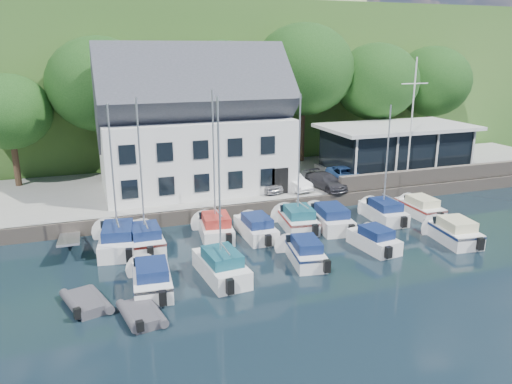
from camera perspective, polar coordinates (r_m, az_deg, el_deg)
ground at (r=28.44m, az=15.24°, el=-8.54°), size 180.00×180.00×0.00m
quay at (r=42.88m, az=2.06°, el=1.11°), size 60.00×13.00×1.00m
quay_face at (r=37.15m, az=5.74°, el=-1.34°), size 60.00×0.30×1.00m
hillside at (r=84.47m, az=-9.35°, el=13.45°), size 160.00×75.00×16.00m
field_patch at (r=94.04m, az=-5.47°, el=18.80°), size 50.00×30.00×0.30m
harbor_building at (r=38.90m, az=-7.02°, el=6.76°), size 14.40×8.20×8.70m
club_pavilion at (r=46.18m, az=15.64°, el=4.85°), size 13.20×7.20×4.10m
seawall at (r=43.52m, az=20.01°, el=1.85°), size 18.00×0.50×1.20m
gangway at (r=32.17m, az=-20.43°, el=-6.07°), size 1.20×6.00×1.40m
car_silver at (r=38.44m, az=0.91°, el=1.09°), size 2.26×3.93×1.26m
car_white at (r=38.93m, az=4.14°, el=1.24°), size 2.15×4.02×1.26m
car_dgrey at (r=39.37m, az=8.01°, el=1.25°), size 2.40×4.38×1.20m
car_blue at (r=41.17m, az=10.26°, el=1.94°), size 2.12×4.25×1.40m
flagpole at (r=41.51m, az=17.35°, el=7.62°), size 2.39×0.20×9.96m
tree_0 at (r=43.45m, az=-26.14°, el=6.28°), size 6.43×6.43×8.79m
tree_1 at (r=43.42m, az=-17.21°, el=9.07°), size 8.49×8.49×11.60m
tree_2 at (r=44.39m, az=-3.79°, el=9.69°), size 8.28×8.28×11.31m
tree_3 at (r=48.27m, az=5.39°, el=11.13°), size 9.45×9.45×12.92m
tree_4 at (r=50.78m, az=13.43°, el=10.00°), size 8.16×8.16×11.15m
tree_5 at (r=56.00m, az=19.28°, el=9.93°), size 7.95×7.95×10.86m
boat_r1_0 at (r=29.82m, az=-16.08°, el=2.32°), size 3.15×7.16×9.61m
boat_r1_1 at (r=29.56m, az=-13.01°, el=1.92°), size 2.11×5.65×9.10m
boat_r1_2 at (r=30.69m, az=-4.84°, el=3.09°), size 2.71×5.86×9.40m
boat_r1_3 at (r=31.85m, az=-0.04°, el=-3.85°), size 1.91×5.88×1.43m
boat_r1_4 at (r=32.27m, az=4.93°, el=3.63°), size 2.82×5.81×9.29m
boat_r1_5 at (r=33.80m, az=8.42°, el=-2.74°), size 2.86×6.61×1.54m
boat_r1_6 at (r=35.02m, az=14.76°, el=3.91°), size 2.35×5.97×9.02m
boat_r1_7 at (r=37.75m, az=18.22°, el=-1.49°), size 1.95×5.67×1.40m
boat_r2_0 at (r=25.65m, az=-11.85°, el=-9.31°), size 2.45×5.91×1.45m
boat_r2_1 at (r=24.99m, az=-4.21°, el=0.28°), size 2.56×6.28×9.57m
boat_r2_2 at (r=28.34m, az=5.58°, el=-6.55°), size 2.58×5.72×1.41m
boat_r2_3 at (r=30.71m, az=13.34°, el=-5.10°), size 2.32×5.03×1.41m
boat_r2_4 at (r=33.31m, az=21.65°, el=-4.03°), size 2.65×5.56×1.53m
dinghy_0 at (r=24.94m, az=-18.85°, el=-11.64°), size 2.47×3.24×0.67m
dinghy_1 at (r=23.27m, az=-12.96°, el=-13.27°), size 2.10×3.01×0.65m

